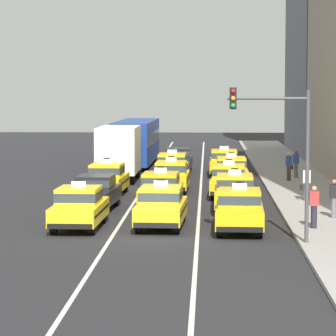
% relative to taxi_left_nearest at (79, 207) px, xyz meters
% --- Properties ---
extents(ground_plane, '(160.00, 160.00, 0.00)m').
position_rel_taxi_left_nearest_xyz_m(ground_plane, '(3.10, -1.83, -0.88)').
color(ground_plane, '#232326').
extents(lane_stripe_left_center, '(0.14, 80.00, 0.01)m').
position_rel_taxi_left_nearest_xyz_m(lane_stripe_left_center, '(1.50, 18.17, -0.87)').
color(lane_stripe_left_center, silver).
rests_on(lane_stripe_left_center, ground).
extents(lane_stripe_center_right, '(0.14, 80.00, 0.01)m').
position_rel_taxi_left_nearest_xyz_m(lane_stripe_center_right, '(4.70, 18.17, -0.87)').
color(lane_stripe_center_right, silver).
rests_on(lane_stripe_center_right, ground).
extents(sidewalk_curb, '(4.00, 90.00, 0.15)m').
position_rel_taxi_left_nearest_xyz_m(sidewalk_curb, '(10.30, 13.17, -0.80)').
color(sidewalk_curb, '#9E9993').
rests_on(sidewalk_curb, ground).
extents(taxi_left_nearest, '(1.91, 4.60, 1.96)m').
position_rel_taxi_left_nearest_xyz_m(taxi_left_nearest, '(0.00, 0.00, 0.00)').
color(taxi_left_nearest, black).
rests_on(taxi_left_nearest, ground).
extents(sedan_left_second, '(1.99, 4.39, 1.58)m').
position_rel_taxi_left_nearest_xyz_m(sedan_left_second, '(-0.03, 5.65, -0.03)').
color(sedan_left_second, black).
rests_on(sedan_left_second, ground).
extents(taxi_left_third, '(1.96, 4.62, 1.96)m').
position_rel_taxi_left_nearest_xyz_m(taxi_left_third, '(-0.13, 11.18, 0.00)').
color(taxi_left_third, black).
rests_on(taxi_left_third, ground).
extents(box_truck_left_fourth, '(2.31, 6.96, 3.27)m').
position_rel_taxi_left_nearest_xyz_m(box_truck_left_fourth, '(-0.21, 18.98, 0.90)').
color(box_truck_left_fourth, black).
rests_on(box_truck_left_fourth, ground).
extents(bus_left_fifth, '(2.72, 11.24, 3.22)m').
position_rel_taxi_left_nearest_xyz_m(bus_left_fifth, '(-0.04, 29.43, 0.94)').
color(bus_left_fifth, black).
rests_on(bus_left_fifth, ground).
extents(taxi_center_nearest, '(1.99, 4.63, 1.96)m').
position_rel_taxi_left_nearest_xyz_m(taxi_center_nearest, '(3.23, 0.39, 0.00)').
color(taxi_center_nearest, black).
rests_on(taxi_center_nearest, ground).
extents(taxi_center_second, '(1.96, 4.61, 1.96)m').
position_rel_taxi_left_nearest_xyz_m(taxi_center_second, '(2.91, 6.25, 0.00)').
color(taxi_center_second, black).
rests_on(taxi_center_second, ground).
extents(taxi_center_third, '(1.91, 4.59, 1.96)m').
position_rel_taxi_left_nearest_xyz_m(taxi_center_third, '(3.14, 12.72, 0.00)').
color(taxi_center_third, black).
rests_on(taxi_center_third, ground).
extents(taxi_center_fourth, '(1.89, 4.59, 1.96)m').
position_rel_taxi_left_nearest_xyz_m(taxi_center_fourth, '(2.97, 18.55, 0.00)').
color(taxi_center_fourth, black).
rests_on(taxi_center_fourth, ground).
extents(sedan_center_fifth, '(1.84, 4.33, 1.58)m').
position_rel_taxi_left_nearest_xyz_m(sedan_center_fifth, '(3.12, 24.74, -0.03)').
color(sedan_center_fifth, black).
rests_on(sedan_center_fifth, ground).
extents(taxi_right_nearest, '(1.94, 4.61, 1.96)m').
position_rel_taxi_left_nearest_xyz_m(taxi_right_nearest, '(6.31, -0.47, 0.00)').
color(taxi_right_nearest, black).
rests_on(taxi_right_nearest, ground).
extents(taxi_right_second, '(1.89, 4.59, 1.96)m').
position_rel_taxi_left_nearest_xyz_m(taxi_right_second, '(6.30, 5.47, 0.00)').
color(taxi_right_second, black).
rests_on(taxi_right_second, ground).
extents(taxi_right_third, '(2.02, 4.64, 1.96)m').
position_rel_taxi_left_nearest_xyz_m(taxi_right_third, '(6.17, 10.76, 0.00)').
color(taxi_right_third, black).
rests_on(taxi_right_third, ground).
extents(taxi_right_fourth, '(1.84, 4.57, 1.96)m').
position_rel_taxi_left_nearest_xyz_m(taxi_right_fourth, '(6.42, 15.93, 0.00)').
color(taxi_right_fourth, black).
rests_on(taxi_right_fourth, ground).
extents(taxi_right_fifth, '(1.86, 4.57, 1.96)m').
position_rel_taxi_left_nearest_xyz_m(taxi_right_fifth, '(6.13, 22.01, 0.00)').
color(taxi_right_fifth, black).
rests_on(taxi_right_fifth, ground).
extents(pedestrian_near_crosswalk, '(0.47, 0.24, 1.63)m').
position_rel_taxi_left_nearest_xyz_m(pedestrian_near_crosswalk, '(10.42, 19.65, 0.09)').
color(pedestrian_near_crosswalk, slate).
rests_on(pedestrian_near_crosswalk, sidewalk_curb).
extents(pedestrian_mid_block, '(0.36, 0.24, 1.68)m').
position_rel_taxi_left_nearest_xyz_m(pedestrian_mid_block, '(9.83, 17.67, 0.13)').
color(pedestrian_mid_block, '#473828').
rests_on(pedestrian_mid_block, sidewalk_curb).
extents(pedestrian_by_storefront, '(0.36, 0.24, 1.62)m').
position_rel_taxi_left_nearest_xyz_m(pedestrian_by_storefront, '(10.35, 2.37, 0.09)').
color(pedestrian_by_storefront, slate).
rests_on(pedestrian_by_storefront, sidewalk_curb).
extents(pedestrian_trailing, '(0.36, 0.24, 1.64)m').
position_rel_taxi_left_nearest_xyz_m(pedestrian_trailing, '(9.19, -0.45, 0.10)').
color(pedestrian_trailing, '#23232D').
rests_on(pedestrian_trailing, sidewalk_curb).
extents(pedestrian_far_corner, '(0.47, 0.24, 1.68)m').
position_rel_taxi_left_nearest_xyz_m(pedestrian_far_corner, '(9.83, 8.18, 0.11)').
color(pedestrian_far_corner, slate).
rests_on(pedestrian_far_corner, sidewalk_curb).
extents(traffic_light_pole, '(2.87, 0.33, 5.58)m').
position_rel_taxi_left_nearest_xyz_m(traffic_light_pole, '(7.59, -3.77, 2.94)').
color(traffic_light_pole, '#47474C').
rests_on(traffic_light_pole, ground).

